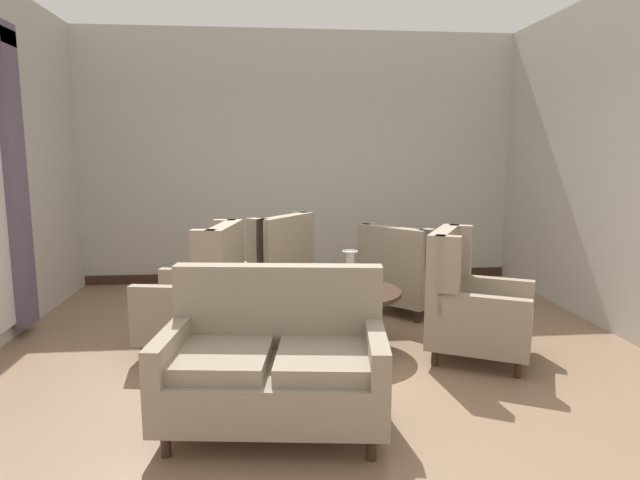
{
  "coord_description": "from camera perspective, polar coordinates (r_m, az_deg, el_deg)",
  "views": [
    {
      "loc": [
        -0.46,
        -4.4,
        1.72
      ],
      "look_at": [
        0.05,
        0.78,
        0.88
      ],
      "focal_mm": 30.7,
      "sensor_mm": 36.0,
      "label": 1
    }
  ],
  "objects": [
    {
      "name": "settee",
      "position": [
        3.52,
        -4.77,
        -12.76
      ],
      "size": [
        1.46,
        0.96,
        0.99
      ],
      "rotation": [
        0.0,
        0.0,
        -0.13
      ],
      "color": "gray",
      "rests_on": "ground"
    },
    {
      "name": "porcelain_vase",
      "position": [
        4.82,
        3.14,
        -3.48
      ],
      "size": [
        0.17,
        0.17,
        0.36
      ],
      "color": "beige",
      "rests_on": "coffee_table"
    },
    {
      "name": "coffee_table",
      "position": [
        4.88,
        2.79,
        -6.18
      ],
      "size": [
        0.97,
        0.97,
        0.52
      ],
      "color": "#382319",
      "rests_on": "ground"
    },
    {
      "name": "armchair_back_corner",
      "position": [
        6.02,
        8.88,
        -3.54
      ],
      "size": [
        1.16,
        1.16,
        0.96
      ],
      "rotation": [
        0.0,
        0.0,
        2.31
      ],
      "color": "gray",
      "rests_on": "ground"
    },
    {
      "name": "baseboard_back",
      "position": [
        7.46,
        -1.99,
        -3.75
      ],
      "size": [
        5.76,
        0.03,
        0.12
      ],
      "primitive_type": "cube",
      "color": "#382319",
      "rests_on": "ground"
    },
    {
      "name": "ground",
      "position": [
        4.75,
        0.28,
        -12.12
      ],
      "size": [
        8.16,
        8.16,
        0.0
      ],
      "primitive_type": "plane",
      "color": "#896B51"
    },
    {
      "name": "armchair_near_window",
      "position": [
        5.62,
        -5.51,
        -3.85
      ],
      "size": [
        1.12,
        1.12,
        1.11
      ],
      "rotation": [
        0.0,
        0.0,
        4.06
      ],
      "color": "gray",
      "rests_on": "ground"
    },
    {
      "name": "armchair_beside_settee",
      "position": [
        4.79,
        15.43,
        -6.55
      ],
      "size": [
        1.07,
        1.06,
        1.08
      ],
      "rotation": [
        0.0,
        0.0,
        7.37
      ],
      "color": "gray",
      "rests_on": "ground"
    },
    {
      "name": "armchair_near_sideboard",
      "position": [
        4.91,
        -12.3,
        -5.89
      ],
      "size": [
        0.92,
        0.89,
        1.11
      ],
      "rotation": [
        0.0,
        0.0,
        4.53
      ],
      "color": "gray",
      "rests_on": "ground"
    },
    {
      "name": "side_table",
      "position": [
        6.22,
        12.57,
        -3.02
      ],
      "size": [
        0.53,
        0.53,
        0.72
      ],
      "color": "#382319",
      "rests_on": "ground"
    },
    {
      "name": "wall_right",
      "position": [
        6.24,
        26.89,
        7.41
      ],
      "size": [
        0.08,
        4.08,
        3.28
      ],
      "primitive_type": "cube",
      "color": "#BCB7AD",
      "rests_on": "ground"
    },
    {
      "name": "wall_back",
      "position": [
        7.33,
        -2.08,
        8.48
      ],
      "size": [
        5.92,
        0.08,
        3.28
      ],
      "primitive_type": "cube",
      "color": "#BCB7AD",
      "rests_on": "ground"
    }
  ]
}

